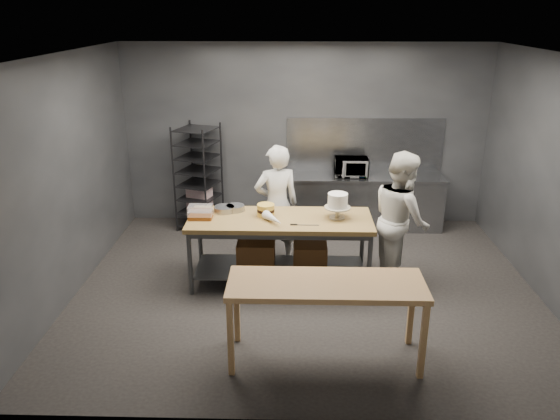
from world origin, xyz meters
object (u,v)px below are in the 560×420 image
object	(u,v)px
speed_rack	(199,179)
frosted_cake_stand	(338,202)
layer_cake	(266,210)
chef_right	(401,219)
near_counter	(326,290)
chef_behind	(277,205)
work_table	(280,242)
microwave	(351,167)

from	to	relation	value
speed_rack	frosted_cake_stand	bearing A→B (deg)	-41.65
layer_cake	chef_right	bearing A→B (deg)	-1.16
near_counter	chef_behind	xyz separation A→B (m)	(-0.58, 2.36, 0.06)
work_table	chef_right	size ratio (longest dim) A/B	1.33
near_counter	layer_cake	world-z (taller)	layer_cake
near_counter	chef_right	bearing A→B (deg)	58.94
chef_behind	microwave	distance (m)	1.81
near_counter	layer_cake	bearing A→B (deg)	111.36
speed_rack	microwave	world-z (taller)	speed_rack
work_table	speed_rack	distance (m)	2.37
near_counter	chef_right	size ratio (longest dim) A/B	1.10
speed_rack	chef_behind	world-z (taller)	speed_rack
speed_rack	near_counter	bearing A→B (deg)	-62.31
chef_behind	near_counter	bearing A→B (deg)	88.89
work_table	chef_right	world-z (taller)	chef_right
frosted_cake_stand	chef_right	bearing A→B (deg)	1.77
speed_rack	frosted_cake_stand	world-z (taller)	speed_rack
chef_right	microwave	bearing A→B (deg)	3.92
work_table	microwave	bearing A→B (deg)	60.61
microwave	layer_cake	xyz separation A→B (m)	(-1.30, -1.92, -0.05)
work_table	chef_behind	bearing A→B (deg)	95.63
microwave	frosted_cake_stand	bearing A→B (deg)	-100.41
speed_rack	microwave	distance (m)	2.52
work_table	speed_rack	size ratio (longest dim) A/B	1.37
chef_behind	microwave	xyz separation A→B (m)	(1.18, 1.36, 0.18)
chef_right	layer_cake	xyz separation A→B (m)	(-1.77, 0.04, 0.09)
chef_right	layer_cake	bearing A→B (deg)	79.27
near_counter	microwave	size ratio (longest dim) A/B	3.69
speed_rack	layer_cake	xyz separation A→B (m)	(1.21, -1.84, 0.14)
microwave	layer_cake	world-z (taller)	microwave
speed_rack	chef_right	xyz separation A→B (m)	(2.98, -1.88, 0.05)
chef_right	microwave	distance (m)	2.02
chef_behind	chef_right	world-z (taller)	chef_right
near_counter	microwave	world-z (taller)	microwave
chef_behind	layer_cake	xyz separation A→B (m)	(-0.12, -0.56, 0.13)
near_counter	speed_rack	xyz separation A→B (m)	(-1.91, 3.65, 0.04)
speed_rack	chef_right	bearing A→B (deg)	-32.27
work_table	layer_cake	xyz separation A→B (m)	(-0.18, 0.06, 0.43)
speed_rack	layer_cake	bearing A→B (deg)	-56.76
chef_right	frosted_cake_stand	size ratio (longest dim) A/B	5.33
frosted_cake_stand	layer_cake	bearing A→B (deg)	176.23
work_table	chef_right	xyz separation A→B (m)	(1.59, 0.02, 0.33)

